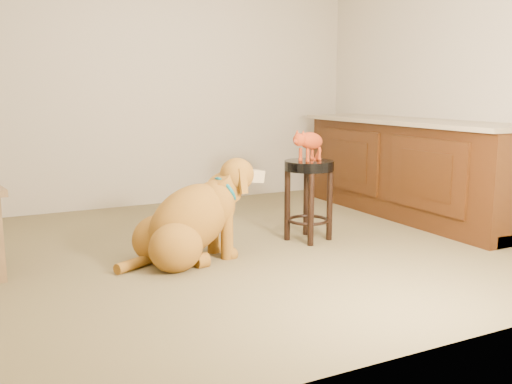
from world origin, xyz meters
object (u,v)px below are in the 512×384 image
padded_stool (309,184)px  wood_stool (354,169)px  tabby_kitten (309,142)px  golden_retriever (191,222)px

padded_stool → wood_stool: 1.66m
padded_stool → wood_stool: size_ratio=0.92×
tabby_kitten → padded_stool: bearing=-5.7°
tabby_kitten → wood_stool: bearing=21.3°
padded_stool → golden_retriever: golden_retriever is taller
golden_retriever → tabby_kitten: 1.17m
padded_stool → wood_stool: wood_stool is taller
padded_stool → wood_stool: (1.26, 1.08, -0.10)m
padded_stool → tabby_kitten: bearing=-166.5°
golden_retriever → tabby_kitten: tabby_kitten is taller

